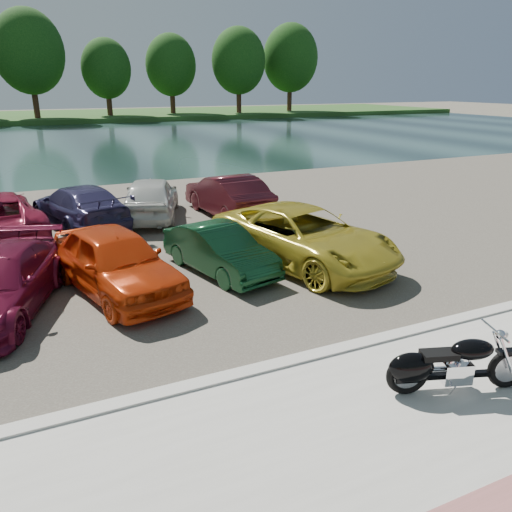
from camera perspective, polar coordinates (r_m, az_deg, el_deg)
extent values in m
plane|color=#595447|center=(8.34, 19.28, -16.41)|extent=(200.00, 200.00, 0.00)
cube|color=#AFACA4|center=(7.79, 24.61, -19.55)|extent=(60.00, 6.00, 0.10)
cube|color=#AFACA4|center=(9.57, 11.07, -10.19)|extent=(60.00, 0.30, 0.14)
cube|color=#464038|center=(17.12, -6.52, 3.18)|extent=(60.00, 18.00, 0.04)
cube|color=#172A29|center=(45.21, -18.51, 12.26)|extent=(120.00, 40.00, 0.00)
cube|color=#284E1B|center=(76.97, -21.56, 14.63)|extent=(120.00, 24.00, 0.60)
cylinder|color=#3E2216|center=(69.32, -24.00, 16.65)|extent=(0.70, 0.70, 5.85)
ellipsoid|color=#0E340E|center=(69.40, -24.55, 20.49)|extent=(8.19, 8.19, 9.83)
cylinder|color=#3E2216|center=(71.56, -16.47, 16.97)|extent=(0.70, 0.70, 4.50)
ellipsoid|color=#0E340E|center=(71.56, -16.76, 19.84)|extent=(6.30, 6.30, 7.56)
cylinder|color=#3E2216|center=(74.83, -9.54, 17.69)|extent=(0.70, 0.70, 4.95)
ellipsoid|color=#0E340E|center=(74.85, -9.71, 20.72)|extent=(6.93, 6.93, 8.32)
cylinder|color=#3E2216|center=(75.13, -1.98, 18.11)|extent=(0.70, 0.70, 5.40)
ellipsoid|color=#0E340E|center=(75.18, -2.02, 21.40)|extent=(7.56, 7.56, 9.07)
cylinder|color=#3E2216|center=(80.28, 3.86, 18.31)|extent=(0.70, 0.70, 5.85)
ellipsoid|color=#0E340E|center=(80.35, 3.94, 21.65)|extent=(8.19, 8.19, 9.83)
torus|color=black|center=(9.00, 26.83, -11.40)|extent=(0.68, 0.33, 0.68)
torus|color=black|center=(8.26, 16.90, -12.84)|extent=(0.68, 0.33, 0.68)
cylinder|color=#B2B2B7|center=(9.00, 26.83, -11.40)|extent=(0.46, 0.20, 0.46)
cylinder|color=#B2B2B7|center=(8.26, 16.90, -12.84)|extent=(0.46, 0.20, 0.46)
cylinder|color=silver|center=(8.71, 26.70, -10.10)|extent=(0.32, 0.15, 0.63)
cylinder|color=silver|center=(8.86, 26.02, -9.50)|extent=(0.32, 0.15, 0.63)
cylinder|color=silver|center=(8.52, 25.64, -7.68)|extent=(0.27, 0.72, 0.04)
sphere|color=silver|center=(8.61, 26.14, -8.09)|extent=(0.20, 0.20, 0.16)
sphere|color=silver|center=(8.64, 26.54, -8.03)|extent=(0.14, 0.14, 0.11)
cube|color=black|center=(8.86, 27.14, -9.66)|extent=(0.47, 0.28, 0.06)
cube|color=black|center=(8.63, 22.05, -12.47)|extent=(1.17, 0.48, 0.08)
cube|color=silver|center=(8.57, 21.80, -12.12)|extent=(0.53, 0.45, 0.34)
cylinder|color=silver|center=(8.52, 22.58, -10.87)|extent=(0.29, 0.25, 0.27)
cylinder|color=silver|center=(8.43, 21.36, -11.04)|extent=(0.29, 0.25, 0.27)
ellipsoid|color=black|center=(8.50, 23.50, -9.77)|extent=(0.76, 0.56, 0.32)
cube|color=black|center=(8.29, 20.20, -10.55)|extent=(0.61, 0.44, 0.10)
ellipsoid|color=black|center=(8.22, 17.31, -12.09)|extent=(0.80, 0.55, 0.50)
cube|color=black|center=(8.24, 16.94, -12.55)|extent=(0.44, 0.30, 0.30)
cylinder|color=silver|center=(8.63, 19.40, -12.59)|extent=(1.07, 0.43, 0.09)
cylinder|color=silver|center=(8.59, 19.46, -12.13)|extent=(1.07, 0.43, 0.09)
cylinder|color=#B2B2B7|center=(8.51, 21.56, -14.08)|extent=(0.07, 0.14, 0.22)
imported|color=red|center=(11.96, -15.75, -0.60)|extent=(2.90, 4.80, 1.53)
imported|color=#0F381D|center=(12.84, -4.19, 0.71)|extent=(2.14, 3.89, 1.22)
imported|color=gold|center=(13.42, 5.38, 2.22)|extent=(4.04, 6.05, 1.54)
imported|color=#2C284F|center=(17.92, -19.49, 5.36)|extent=(3.22, 5.31, 1.44)
imported|color=silver|center=(18.47, -11.92, 6.58)|extent=(3.14, 4.82, 1.53)
imported|color=#49131B|center=(18.46, -3.24, 6.94)|extent=(1.95, 4.72, 1.52)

